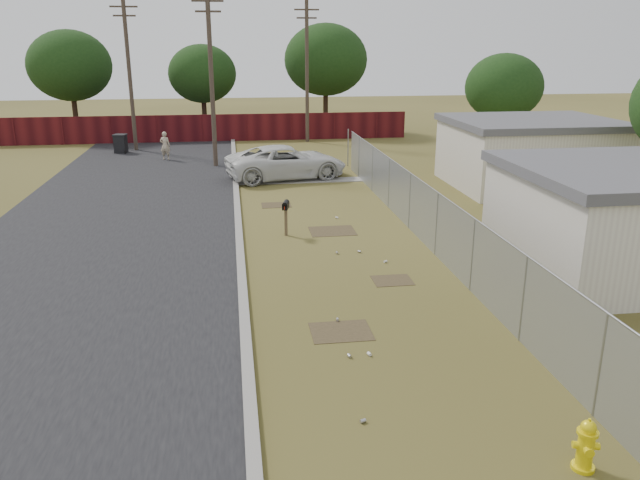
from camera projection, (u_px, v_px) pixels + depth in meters
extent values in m
plane|color=brown|center=(338.00, 259.00, 19.28)|extent=(120.00, 120.00, 0.00)
cube|color=black|center=(127.00, 204.00, 25.81)|extent=(9.00, 60.00, 0.02)
cube|color=gray|center=(237.00, 199.00, 26.40)|extent=(0.25, 60.00, 0.12)
cube|color=gray|center=(298.00, 181.00, 30.12)|extent=(6.20, 1.00, 0.03)
cylinder|color=gray|center=(600.00, 366.00, 10.90)|extent=(0.06, 0.06, 2.00)
cylinder|color=gray|center=(523.00, 299.00, 13.73)|extent=(0.06, 0.06, 2.00)
cylinder|color=gray|center=(473.00, 255.00, 16.56)|extent=(0.06, 0.06, 2.00)
cylinder|color=gray|center=(437.00, 224.00, 19.39)|extent=(0.06, 0.06, 2.00)
cylinder|color=gray|center=(410.00, 201.00, 22.22)|extent=(0.06, 0.06, 2.00)
cylinder|color=gray|center=(389.00, 183.00, 25.05)|extent=(0.06, 0.06, 2.00)
cylinder|color=gray|center=(373.00, 169.00, 27.88)|extent=(0.06, 0.06, 2.00)
cylinder|color=gray|center=(359.00, 157.00, 30.71)|extent=(0.06, 0.06, 2.00)
cylinder|color=gray|center=(348.00, 148.00, 33.55)|extent=(0.06, 0.06, 2.00)
cylinder|color=gray|center=(429.00, 186.00, 20.03)|extent=(0.04, 26.00, 0.04)
cube|color=#8E9399|center=(427.00, 216.00, 20.34)|extent=(0.01, 26.00, 2.00)
cube|color=black|center=(428.00, 236.00, 20.56)|extent=(0.03, 26.00, 0.60)
cube|color=#4F1014|center=(187.00, 128.00, 41.78)|extent=(30.00, 0.12, 1.80)
cylinder|color=#483B30|center=(212.00, 81.00, 32.47)|extent=(0.24, 0.24, 9.00)
cube|color=#483B30|center=(207.00, 1.00, 31.29)|extent=(1.60, 0.10, 0.10)
cube|color=#483B30|center=(208.00, 11.00, 31.44)|extent=(1.30, 0.10, 0.10)
cylinder|color=#483B30|center=(130.00, 76.00, 37.46)|extent=(0.24, 0.24, 9.00)
cube|color=#483B30|center=(123.00, 7.00, 36.28)|extent=(1.60, 0.10, 0.10)
cube|color=#483B30|center=(124.00, 16.00, 36.43)|extent=(1.30, 0.10, 0.10)
cylinder|color=#483B30|center=(307.00, 73.00, 40.83)|extent=(0.24, 0.24, 9.00)
cube|color=#483B30|center=(307.00, 10.00, 39.65)|extent=(1.60, 0.10, 0.10)
cube|color=#483B30|center=(307.00, 18.00, 39.80)|extent=(1.30, 0.10, 0.10)
cube|color=silver|center=(530.00, 156.00, 28.76)|extent=(7.00, 6.00, 2.80)
cube|color=#505055|center=(533.00, 122.00, 28.29)|extent=(7.28, 6.24, 0.30)
cylinder|color=#302015|center=(75.00, 113.00, 44.25)|extent=(0.36, 0.36, 3.30)
ellipsoid|color=black|center=(70.00, 66.00, 43.27)|extent=(5.70, 5.70, 4.84)
cylinder|color=#302015|center=(204.00, 112.00, 46.47)|extent=(0.36, 0.36, 2.86)
ellipsoid|color=black|center=(202.00, 74.00, 45.63)|extent=(4.94, 4.94, 4.20)
cylinder|color=#302015|center=(326.00, 107.00, 46.65)|extent=(0.36, 0.36, 3.52)
ellipsoid|color=black|center=(326.00, 60.00, 45.61)|extent=(6.08, 6.08, 5.17)
cylinder|color=#302015|center=(500.00, 131.00, 37.62)|extent=(0.36, 0.36, 2.64)
ellipsoid|color=black|center=(504.00, 87.00, 36.84)|extent=(4.56, 4.56, 3.88)
cylinder|color=yellow|center=(583.00, 467.00, 9.80)|extent=(0.44, 0.44, 0.06)
cylinder|color=yellow|center=(585.00, 450.00, 9.70)|extent=(0.31, 0.31, 0.62)
cylinder|color=yellow|center=(588.00, 432.00, 9.61)|extent=(0.40, 0.40, 0.05)
sphere|color=yellow|center=(589.00, 428.00, 9.58)|extent=(0.30, 0.30, 0.25)
cylinder|color=yellow|center=(590.00, 421.00, 9.54)|extent=(0.05, 0.05, 0.06)
cylinder|color=yellow|center=(576.00, 445.00, 9.69)|extent=(0.13, 0.14, 0.12)
cylinder|color=yellow|center=(596.00, 446.00, 9.66)|extent=(0.13, 0.14, 0.12)
cylinder|color=yellow|center=(589.00, 451.00, 9.54)|extent=(0.18, 0.16, 0.15)
cube|color=brown|center=(286.00, 221.00, 21.52)|extent=(0.11, 0.11, 1.02)
cube|color=black|center=(286.00, 206.00, 21.35)|extent=(0.30, 0.52, 0.18)
cylinder|color=black|center=(286.00, 204.00, 21.33)|extent=(0.30, 0.52, 0.18)
cube|color=#B5200C|center=(284.00, 208.00, 21.10)|extent=(0.03, 0.04, 0.10)
imported|color=silver|center=(286.00, 162.00, 30.50)|extent=(6.30, 3.87, 1.63)
imported|color=tan|center=(165.00, 146.00, 35.37)|extent=(0.67, 0.53, 1.61)
cube|color=black|center=(121.00, 144.00, 37.65)|extent=(0.76, 0.76, 1.07)
cube|color=black|center=(120.00, 135.00, 37.48)|extent=(0.84, 0.84, 0.09)
cylinder|color=black|center=(125.00, 152.00, 37.46)|extent=(0.09, 0.23, 0.22)
cylinder|color=silver|center=(369.00, 354.00, 13.33)|extent=(0.10, 0.12, 0.07)
cylinder|color=#A5A4A9|center=(337.00, 320.00, 14.98)|extent=(0.09, 0.11, 0.07)
cylinder|color=silver|center=(385.00, 261.00, 18.96)|extent=(0.12, 0.11, 0.07)
cylinder|color=#A5A4A9|center=(363.00, 421.00, 10.97)|extent=(0.12, 0.10, 0.07)
cylinder|color=silver|center=(337.00, 218.00, 23.72)|extent=(0.12, 0.12, 0.07)
cylinder|color=#A5A4A9|center=(337.00, 253.00, 19.75)|extent=(0.08, 0.11, 0.07)
cylinder|color=#A5A4A9|center=(349.00, 356.00, 13.25)|extent=(0.09, 0.12, 0.07)
cylinder|color=#A5A4A9|center=(359.00, 251.00, 19.87)|extent=(0.12, 0.12, 0.07)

